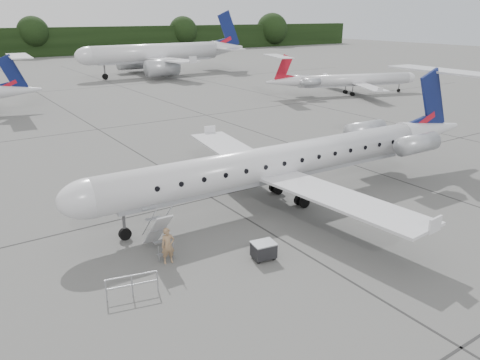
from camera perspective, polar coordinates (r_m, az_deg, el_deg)
ground at (r=28.46m, az=13.29°, el=-5.02°), size 320.00×320.00×0.00m
main_regional_jet at (r=29.34m, az=4.50°, el=4.18°), size 30.66×22.60×7.66m
airstair at (r=24.25m, az=-10.04°, el=-6.12°), size 0.93×2.31×2.40m
passenger at (r=23.30m, az=-8.78°, el=-7.92°), size 0.73×0.54×1.85m
safety_railing at (r=21.26m, az=-13.00°, el=-12.45°), size 2.16×0.58×1.00m
baggage_cart at (r=23.60m, az=2.90°, el=-8.55°), size 1.22×1.05×0.95m
bg_narrowbody at (r=96.73m, az=-10.25°, el=16.04°), size 34.59×25.29×12.21m
bg_regional_right at (r=74.23m, az=13.88°, el=12.43°), size 27.38×23.20×6.12m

